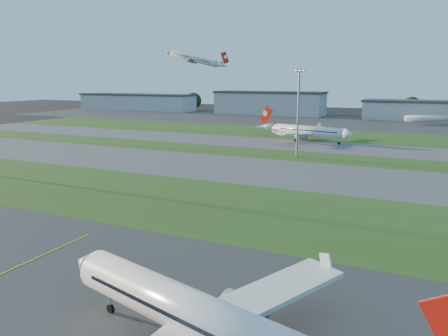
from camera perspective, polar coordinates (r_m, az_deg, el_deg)
The scene contains 18 objects.
grass_strip_a at distance 88.66m, azimuth -10.10°, elevation -3.63°, with size 300.00×34.00×0.01m, color #2E4818.
taxiway_a at distance 116.41m, azimuth -0.77°, elevation 0.18°, with size 300.00×32.00×0.01m, color #515154.
grass_strip_b at distance 138.97m, azimuth 3.73°, elevation 2.02°, with size 300.00×18.00×0.01m, color #2E4818.
taxiway_b at distance 159.43m, azimuth 6.61°, elevation 3.19°, with size 300.00×26.00×0.01m, color #515154.
grass_strip_c at distance 190.76m, azimuth 9.78°, elevation 4.47°, with size 300.00×40.00×0.01m, color #2E4818.
apron_far at distance 248.83m, azimuth 13.48°, elevation 5.94°, with size 400.00×80.00×0.01m, color #333335.
airliner_parked at distance 36.63m, azimuth -1.99°, elevation -19.50°, with size 36.22×30.39×11.54m.
airliner_taxiing at distance 166.08m, azimuth 10.73°, elevation 4.78°, with size 35.63×29.87×11.30m.
airliner_departing at distance 268.33m, azimuth -3.93°, elevation 14.03°, with size 34.54×29.13×11.15m.
mini_jet_near at distance 248.25m, azimuth 25.43°, elevation 5.89°, with size 26.66×13.87×9.48m.
light_mast_centre at distance 130.69m, azimuth 9.68°, elevation 7.81°, with size 3.20×0.70×25.80m.
hangar_far_west at distance 338.45m, azimuth -11.29°, elevation 8.47°, with size 91.80×23.00×12.20m.
hangar_west at distance 289.12m, azimuth 5.94°, elevation 8.44°, with size 71.40×23.00×15.20m.
hangar_east at distance 273.34m, azimuth 26.29°, elevation 6.73°, with size 81.60×23.00×11.20m.
tree_far_west at distance 373.33m, azimuth -15.12°, elevation 8.62°, with size 11.00×11.00×12.00m.
tree_west at distance 329.47m, azimuth -4.04°, elevation 8.76°, with size 12.10×12.10×13.20m.
tree_mid_west at distance 292.68m, azimuth 11.33°, elevation 7.97°, with size 9.90×9.90×10.80m.
tree_mid_east at distance 287.36m, azimuth 23.26°, elevation 7.40°, with size 11.55×11.55×12.60m.
Camera 1 is at (49.70, -17.74, 22.93)m, focal length 35.00 mm.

